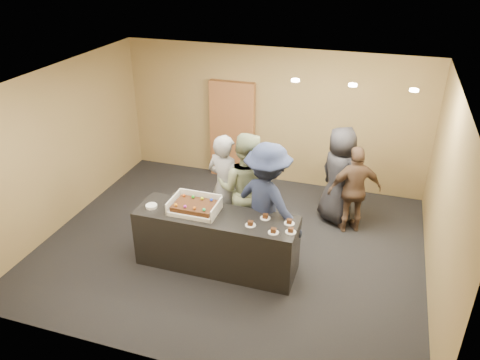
% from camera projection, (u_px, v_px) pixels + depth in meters
% --- Properties ---
extents(room, '(6.04, 6.00, 2.70)m').
position_uv_depth(room, '(232.00, 171.00, 7.03)').
color(room, black).
rests_on(room, ground).
extents(serving_counter, '(2.40, 0.70, 0.90)m').
position_uv_depth(serving_counter, '(216.00, 241.00, 6.97)').
color(serving_counter, black).
rests_on(serving_counter, floor).
extents(storage_cabinet, '(0.91, 0.15, 2.01)m').
position_uv_depth(storage_cabinet, '(232.00, 130.00, 9.44)').
color(storage_cabinet, brown).
rests_on(storage_cabinet, floor).
extents(cake_box, '(0.70, 0.49, 0.21)m').
position_uv_depth(cake_box, '(195.00, 208.00, 6.85)').
color(cake_box, white).
rests_on(cake_box, serving_counter).
extents(sheet_cake, '(0.60, 0.41, 0.12)m').
position_uv_depth(sheet_cake, '(195.00, 206.00, 6.80)').
color(sheet_cake, '#381D0C').
rests_on(sheet_cake, cake_box).
extents(plate_stack, '(0.17, 0.17, 0.04)m').
position_uv_depth(plate_stack, '(151.00, 206.00, 6.94)').
color(plate_stack, white).
rests_on(plate_stack, serving_counter).
extents(slice_a, '(0.15, 0.15, 0.07)m').
position_uv_depth(slice_a, '(250.00, 224.00, 6.51)').
color(slice_a, white).
rests_on(slice_a, serving_counter).
extents(slice_b, '(0.15, 0.15, 0.07)m').
position_uv_depth(slice_b, '(265.00, 217.00, 6.67)').
color(slice_b, white).
rests_on(slice_b, serving_counter).
extents(slice_c, '(0.15, 0.15, 0.07)m').
position_uv_depth(slice_c, '(273.00, 231.00, 6.34)').
color(slice_c, white).
rests_on(slice_c, serving_counter).
extents(slice_d, '(0.15, 0.15, 0.07)m').
position_uv_depth(slice_d, '(289.00, 222.00, 6.55)').
color(slice_d, white).
rests_on(slice_d, serving_counter).
extents(slice_e, '(0.15, 0.15, 0.07)m').
position_uv_depth(slice_e, '(291.00, 231.00, 6.35)').
color(slice_e, white).
rests_on(slice_e, serving_counter).
extents(person_server_grey, '(0.76, 0.62, 1.80)m').
position_uv_depth(person_server_grey, '(225.00, 187.00, 7.52)').
color(person_server_grey, gray).
rests_on(person_server_grey, floor).
extents(person_sage_man, '(0.97, 0.78, 1.88)m').
position_uv_depth(person_sage_man, '(245.00, 189.00, 7.39)').
color(person_sage_man, gray).
rests_on(person_sage_man, floor).
extents(person_navy_man, '(1.42, 1.17, 1.91)m').
position_uv_depth(person_navy_man, '(267.00, 203.00, 6.96)').
color(person_navy_man, '#1F2746').
rests_on(person_navy_man, floor).
extents(person_brown_extra, '(0.98, 0.70, 1.54)m').
position_uv_depth(person_brown_extra, '(355.00, 190.00, 7.71)').
color(person_brown_extra, brown).
rests_on(person_brown_extra, floor).
extents(person_dark_suit, '(1.00, 0.98, 1.74)m').
position_uv_depth(person_dark_suit, '(339.00, 175.00, 7.95)').
color(person_dark_suit, '#25252A').
rests_on(person_dark_suit, floor).
extents(ceiling_spotlights, '(1.72, 0.12, 0.03)m').
position_uv_depth(ceiling_spotlights, '(353.00, 85.00, 6.41)').
color(ceiling_spotlights, '#FFEAC6').
rests_on(ceiling_spotlights, ceiling).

